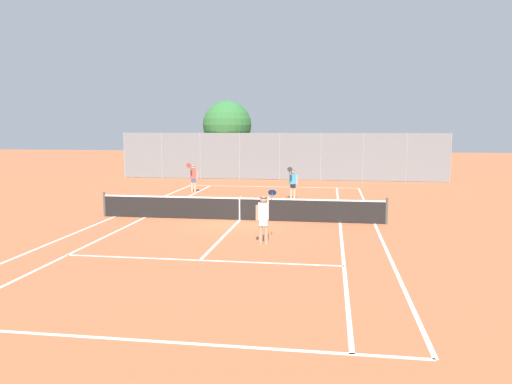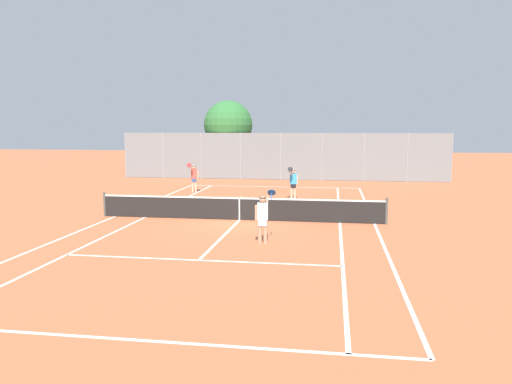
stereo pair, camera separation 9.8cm
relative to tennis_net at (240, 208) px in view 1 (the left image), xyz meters
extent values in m
plane|color=#B25B38|center=(0.00, 0.00, -0.51)|extent=(120.00, 120.00, 0.00)
cube|color=silver|center=(0.00, -11.90, -0.51)|extent=(11.00, 0.10, 0.01)
cube|color=silver|center=(0.00, 11.90, -0.51)|extent=(11.00, 0.10, 0.01)
cube|color=silver|center=(-5.50, 0.00, -0.51)|extent=(0.10, 23.80, 0.01)
cube|color=silver|center=(5.50, 0.00, -0.51)|extent=(0.10, 23.80, 0.01)
cube|color=silver|center=(-4.13, 0.00, -0.51)|extent=(0.10, 23.80, 0.01)
cube|color=silver|center=(4.13, 0.00, -0.51)|extent=(0.10, 23.80, 0.01)
cube|color=silver|center=(0.00, -6.40, -0.51)|extent=(8.26, 0.10, 0.01)
cube|color=silver|center=(0.00, 6.40, -0.51)|extent=(8.26, 0.10, 0.01)
cube|color=silver|center=(0.00, 0.00, -0.51)|extent=(0.10, 12.80, 0.01)
cylinder|color=#474C47|center=(-5.95, 0.00, 0.03)|extent=(0.10, 0.10, 1.07)
cylinder|color=#474C47|center=(5.95, 0.00, 0.03)|extent=(0.10, 0.10, 1.07)
cube|color=black|center=(0.00, 0.00, -0.04)|extent=(11.90, 0.02, 0.89)
cube|color=white|center=(0.00, 0.00, 0.41)|extent=(11.90, 0.03, 0.06)
cube|color=white|center=(0.00, 0.00, -0.06)|extent=(0.05, 0.03, 0.89)
cylinder|color=tan|center=(1.46, -4.10, -0.10)|extent=(0.13, 0.13, 0.82)
cylinder|color=tan|center=(1.64, -4.09, -0.10)|extent=(0.13, 0.13, 0.82)
cube|color=white|center=(1.55, -4.10, 0.23)|extent=(0.29, 0.20, 0.24)
cube|color=white|center=(1.55, -4.10, 0.59)|extent=(0.35, 0.22, 0.56)
sphere|color=tan|center=(1.55, -4.10, 0.98)|extent=(0.22, 0.22, 0.22)
cylinder|color=black|center=(1.55, -4.10, 1.05)|extent=(0.23, 0.23, 0.02)
cylinder|color=tan|center=(1.33, -4.11, 0.53)|extent=(0.08, 0.08, 0.52)
cylinder|color=tan|center=(1.67, -3.95, 0.88)|extent=(0.11, 0.46, 0.35)
cylinder|color=#1E4C99|center=(1.79, -3.68, 1.04)|extent=(0.05, 0.25, 0.22)
cylinder|color=#1E4C99|center=(1.78, -3.56, 1.15)|extent=(0.29, 0.21, 0.23)
cylinder|color=#D8A884|center=(-4.26, 8.50, -0.10)|extent=(0.13, 0.13, 0.82)
cylinder|color=#D8A884|center=(-4.43, 8.46, -0.10)|extent=(0.13, 0.13, 0.82)
cube|color=#334C8C|center=(-4.34, 8.48, 0.23)|extent=(0.32, 0.25, 0.24)
cube|color=#D84C3F|center=(-4.34, 8.48, 0.59)|extent=(0.38, 0.28, 0.56)
sphere|color=#D8A884|center=(-4.34, 8.48, 0.98)|extent=(0.22, 0.22, 0.22)
cylinder|color=black|center=(-4.34, 8.48, 1.05)|extent=(0.23, 0.23, 0.02)
cylinder|color=#D8A884|center=(-4.13, 8.54, 0.53)|extent=(0.08, 0.08, 0.52)
cylinder|color=#D8A884|center=(-4.43, 8.31, 0.88)|extent=(0.19, 0.46, 0.35)
cylinder|color=maroon|center=(-4.49, 8.03, 1.04)|extent=(0.10, 0.25, 0.22)
cylinder|color=maroon|center=(-4.46, 7.91, 1.15)|extent=(0.32, 0.26, 0.23)
cylinder|color=#D8A884|center=(1.81, 6.50, -0.10)|extent=(0.13, 0.13, 0.82)
cylinder|color=#D8A884|center=(1.63, 6.45, -0.10)|extent=(0.13, 0.13, 0.82)
cube|color=black|center=(1.72, 6.47, 0.23)|extent=(0.32, 0.25, 0.24)
cube|color=#3399D8|center=(1.72, 6.47, 0.59)|extent=(0.38, 0.28, 0.56)
sphere|color=#D8A884|center=(1.72, 6.47, 0.98)|extent=(0.22, 0.22, 0.22)
cylinder|color=black|center=(1.72, 6.47, 1.05)|extent=(0.23, 0.23, 0.02)
cylinder|color=#D8A884|center=(1.93, 6.53, 0.53)|extent=(0.08, 0.08, 0.52)
cylinder|color=#D8A884|center=(1.63, 6.30, 0.88)|extent=(0.20, 0.46, 0.35)
cylinder|color=black|center=(1.58, 6.02, 1.04)|extent=(0.10, 0.25, 0.22)
cylinder|color=black|center=(1.61, 5.90, 1.15)|extent=(0.32, 0.26, 0.23)
sphere|color=#D1DB33|center=(-1.17, 6.77, -0.48)|extent=(0.07, 0.07, 0.07)
sphere|color=#D1DB33|center=(4.67, 4.57, -0.48)|extent=(0.07, 0.07, 0.07)
sphere|color=#D1DB33|center=(-4.87, 0.18, -0.48)|extent=(0.07, 0.07, 0.07)
sphere|color=#D1DB33|center=(-2.21, 6.02, -0.48)|extent=(0.07, 0.07, 0.07)
sphere|color=#D1DB33|center=(1.73, 0.64, -0.48)|extent=(0.07, 0.07, 0.07)
cylinder|color=gray|center=(-11.99, 16.31, 1.22)|extent=(0.08, 0.08, 3.46)
cylinder|color=gray|center=(-8.99, 16.31, 1.22)|extent=(0.08, 0.08, 3.46)
cylinder|color=gray|center=(-6.00, 16.31, 1.22)|extent=(0.08, 0.08, 3.46)
cylinder|color=gray|center=(-3.00, 16.31, 1.22)|extent=(0.08, 0.08, 3.46)
cylinder|color=gray|center=(0.00, 16.31, 1.22)|extent=(0.08, 0.08, 3.46)
cylinder|color=gray|center=(3.00, 16.31, 1.22)|extent=(0.08, 0.08, 3.46)
cylinder|color=gray|center=(6.00, 16.31, 1.22)|extent=(0.08, 0.08, 3.46)
cylinder|color=gray|center=(8.99, 16.31, 1.22)|extent=(0.08, 0.08, 3.46)
cylinder|color=gray|center=(11.99, 16.31, 1.22)|extent=(0.08, 0.08, 3.46)
cube|color=slate|center=(0.00, 16.31, 1.22)|extent=(23.98, 0.02, 3.42)
cylinder|color=brown|center=(-4.28, 18.11, 0.84)|extent=(0.20, 0.20, 2.70)
sphere|color=#2D6B33|center=(-4.28, 18.11, 3.51)|extent=(3.77, 3.77, 3.77)
sphere|color=#2D6B33|center=(-4.22, 17.76, 3.04)|extent=(2.67, 2.67, 2.67)
camera|label=1|loc=(3.70, -20.11, 3.33)|focal=35.00mm
camera|label=2|loc=(3.80, -20.10, 3.33)|focal=35.00mm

